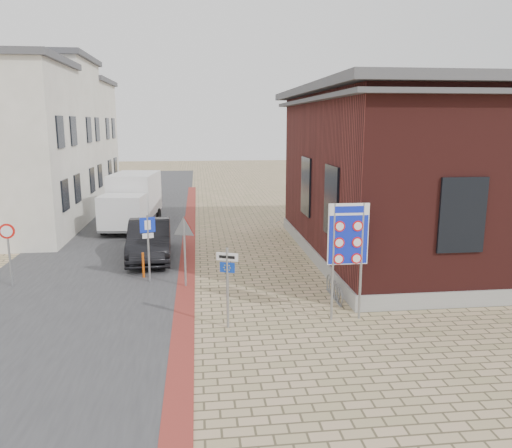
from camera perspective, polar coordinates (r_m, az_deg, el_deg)
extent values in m
plane|color=tan|center=(13.52, 0.33, -12.06)|extent=(120.00, 120.00, 0.00)
cube|color=#38383A|center=(28.11, -14.71, 0.08)|extent=(7.00, 60.00, 0.02)
cube|color=maroon|center=(22.94, -7.71, -2.17)|extent=(0.60, 40.00, 0.02)
cube|color=gray|center=(22.57, 21.31, -2.48)|extent=(12.15, 12.15, 0.50)
cube|color=#461816|center=(22.06, 21.93, 5.74)|extent=(12.00, 12.00, 6.00)
cube|color=#4B4B50|center=(22.01, 22.56, 13.91)|extent=(13.00, 13.00, 0.30)
cube|color=#4B4B50|center=(21.99, 22.48, 12.88)|extent=(12.70, 12.70, 0.15)
cube|color=black|center=(17.11, 8.65, 2.62)|extent=(0.12, 1.60, 2.40)
cube|color=black|center=(20.95, 5.78, 4.32)|extent=(0.12, 1.60, 2.40)
cube|color=black|center=(15.48, 22.49, 0.93)|extent=(1.40, 0.12, 2.20)
cube|color=black|center=(24.07, -21.00, 3.10)|extent=(0.10, 1.10, 1.40)
cube|color=black|center=(26.38, -19.75, 3.87)|extent=(0.10, 1.10, 1.40)
cube|color=black|center=(23.85, -21.49, 9.77)|extent=(0.10, 1.10, 1.40)
cube|color=black|center=(26.18, -20.17, 9.95)|extent=(0.10, 1.10, 1.40)
cube|color=beige|center=(31.76, -24.36, 8.71)|extent=(7.00, 6.00, 8.80)
cube|color=#4B4B50|center=(31.94, -25.07, 16.87)|extent=(7.40, 6.40, 0.30)
cube|color=black|center=(29.87, -18.23, 4.80)|extent=(0.10, 1.10, 1.40)
cube|color=black|center=(32.21, -17.40, 5.30)|extent=(0.10, 1.10, 1.40)
cube|color=black|center=(29.70, -18.57, 10.16)|extent=(0.10, 1.10, 1.40)
cube|color=black|center=(32.06, -17.71, 10.28)|extent=(0.10, 1.10, 1.40)
cube|color=beige|center=(37.54, -21.57, 8.60)|extent=(7.00, 6.00, 8.00)
cube|color=#4B4B50|center=(37.61, -22.06, 14.91)|extent=(7.40, 6.40, 0.30)
cube|color=black|center=(35.74, -16.36, 5.93)|extent=(0.10, 1.10, 1.40)
cube|color=black|center=(38.10, -15.77, 6.28)|extent=(0.10, 1.10, 1.40)
cube|color=black|center=(35.60, -16.62, 10.41)|extent=(0.10, 1.10, 1.40)
cube|color=black|center=(37.97, -16.00, 10.49)|extent=(0.10, 1.10, 1.40)
torus|color=slate|center=(15.39, 9.53, -8.11)|extent=(0.04, 0.60, 0.60)
torus|color=slate|center=(15.66, 9.22, -7.75)|extent=(0.04, 0.60, 0.60)
torus|color=slate|center=(15.93, 8.92, -7.40)|extent=(0.04, 0.60, 0.60)
torus|color=slate|center=(16.21, 8.64, -7.06)|extent=(0.04, 0.60, 0.60)
torus|color=slate|center=(16.48, 8.37, -6.73)|extent=(0.04, 0.60, 0.60)
cube|color=slate|center=(16.02, 8.90, -8.28)|extent=(0.08, 1.60, 0.04)
imported|color=black|center=(20.55, -12.06, -1.77)|extent=(1.87, 4.76, 1.54)
cube|color=slate|center=(26.66, -13.95, 0.45)|extent=(2.62, 5.46, 0.24)
cube|color=white|center=(24.75, -15.02, 1.39)|extent=(2.22, 1.87, 1.56)
cube|color=black|center=(24.01, -15.50, 1.77)|extent=(1.85, 0.29, 0.78)
cube|color=white|center=(27.29, -13.65, 3.41)|extent=(2.52, 3.72, 2.14)
cylinder|color=black|center=(25.46, -16.99, -0.34)|extent=(0.33, 0.80, 0.78)
cylinder|color=black|center=(24.95, -12.49, -0.35)|extent=(0.33, 0.80, 0.78)
cylinder|color=black|center=(28.40, -15.22, 0.95)|extent=(0.33, 0.80, 0.78)
cylinder|color=black|center=(27.95, -11.16, 0.97)|extent=(0.33, 0.80, 0.78)
cylinder|color=gray|center=(13.82, 8.78, -4.41)|extent=(0.07, 0.07, 3.30)
cylinder|color=gray|center=(14.05, 11.93, -4.26)|extent=(0.07, 0.07, 3.30)
cube|color=white|center=(13.74, 10.49, -1.14)|extent=(1.13, 0.05, 1.69)
cube|color=#0F21BF|center=(13.74, 10.49, -1.14)|extent=(1.08, 0.06, 1.65)
cube|color=white|center=(13.60, 10.60, 1.66)|extent=(1.08, 0.06, 0.32)
cylinder|color=gray|center=(13.33, -3.27, -7.35)|extent=(0.07, 0.07, 2.20)
cube|color=white|center=(13.08, -3.31, -3.77)|extent=(0.56, 0.27, 0.21)
cube|color=#0F38B7|center=(13.16, -3.30, -4.98)|extent=(0.39, 0.19, 0.27)
cylinder|color=gray|center=(17.41, -12.18, -2.82)|extent=(0.07, 0.07, 2.34)
cube|color=#102CC5|center=(17.22, -12.30, -0.10)|extent=(0.50, 0.20, 0.52)
cube|color=white|center=(17.30, -12.25, -1.32)|extent=(0.37, 0.16, 0.17)
cylinder|color=gray|center=(16.73, -8.13, -3.38)|extent=(0.07, 0.07, 2.28)
cylinder|color=gray|center=(18.51, -26.35, -3.24)|extent=(0.07, 0.07, 2.15)
cylinder|color=red|center=(18.34, -26.58, -0.73)|extent=(0.51, 0.06, 0.51)
cylinder|color=#DA520B|center=(18.10, -12.76, -4.63)|extent=(0.10, 0.10, 0.92)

